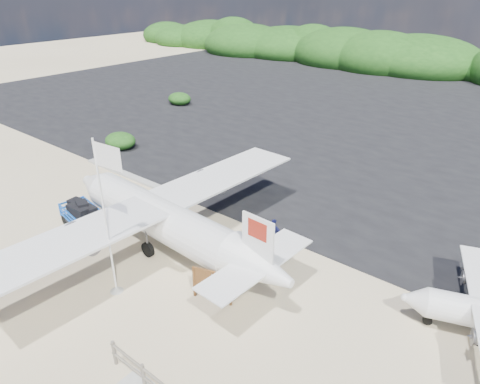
{
  "coord_description": "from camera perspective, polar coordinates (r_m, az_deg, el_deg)",
  "views": [
    {
      "loc": [
        12.79,
        -10.43,
        11.62
      ],
      "look_at": [
        0.0,
        5.36,
        1.58
      ],
      "focal_mm": 32.0,
      "sensor_mm": 36.0,
      "label": 1
    }
  ],
  "objects": [
    {
      "name": "ground",
      "position": [
        20.18,
        -9.75,
        -9.28
      ],
      "size": [
        160.0,
        160.0,
        0.0
      ],
      "primitive_type": "plane",
      "color": "beige"
    },
    {
      "name": "asphalt_apron",
      "position": [
        43.97,
        20.95,
        9.25
      ],
      "size": [
        90.0,
        50.0,
        0.04
      ],
      "primitive_type": null,
      "color": "#B2B2B2",
      "rests_on": "ground"
    },
    {
      "name": "lagoon",
      "position": [
        27.43,
        -20.09,
        -0.48
      ],
      "size": [
        9.0,
        7.0,
        0.4
      ],
      "primitive_type": null,
      "color": "#B2B2B2",
      "rests_on": "ground"
    },
    {
      "name": "vegetation_band",
      "position": [
        67.67,
        28.34,
        13.39
      ],
      "size": [
        124.0,
        8.0,
        4.4
      ],
      "primitive_type": null,
      "color": "#B2B2B2",
      "rests_on": "ground"
    },
    {
      "name": "baggage_cart",
      "position": [
        23.87,
        -19.98,
        -4.59
      ],
      "size": [
        3.07,
        2.06,
        1.42
      ],
      "primitive_type": null,
      "rotation": [
        0.0,
        0.0,
        -0.16
      ],
      "color": "blue",
      "rests_on": "ground"
    },
    {
      "name": "flagpole",
      "position": [
        19.03,
        -16.1,
        -12.55
      ],
      "size": [
        1.39,
        0.69,
        6.72
      ],
      "primitive_type": null,
      "rotation": [
        0.0,
        0.0,
        0.1
      ],
      "color": "white",
      "rests_on": "ground"
    },
    {
      "name": "signboard",
      "position": [
        17.92,
        -3.66,
        -14.18
      ],
      "size": [
        1.76,
        0.71,
        1.48
      ],
      "primitive_type": null,
      "rotation": [
        0.0,
        0.0,
        0.31
      ],
      "color": "brown",
      "rests_on": "ground"
    },
    {
      "name": "crew_a",
      "position": [
        22.86,
        -15.57,
        -2.53
      ],
      "size": [
        0.75,
        0.54,
        1.92
      ],
      "primitive_type": "imported",
      "rotation": [
        0.0,
        0.0,
        3.02
      ],
      "color": "#131649",
      "rests_on": "ground"
    },
    {
      "name": "crew_b",
      "position": [
        23.1,
        -8.2,
        -1.78
      ],
      "size": [
        0.87,
        0.71,
        1.7
      ],
      "primitive_type": "imported",
      "rotation": [
        0.0,
        0.0,
        3.06
      ],
      "color": "#131649",
      "rests_on": "ground"
    },
    {
      "name": "crew_c",
      "position": [
        20.49,
        4.52,
        -5.64
      ],
      "size": [
        0.98,
        0.5,
        1.61
      ],
      "primitive_type": "imported",
      "rotation": [
        0.0,
        0.0,
        3.25
      ],
      "color": "#131649",
      "rests_on": "ground"
    },
    {
      "name": "aircraft_small",
      "position": [
        53.16,
        17.75,
        12.47
      ],
      "size": [
        7.9,
        7.9,
        2.23
      ],
      "primitive_type": null,
      "rotation": [
        0.0,
        0.0,
        3.48
      ],
      "color": "#B2B2B2",
      "rests_on": "ground"
    }
  ]
}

